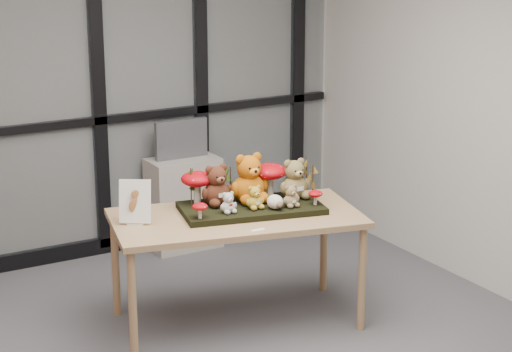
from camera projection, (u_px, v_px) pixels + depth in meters
room_shell at (188, 98)px, 4.47m from camera, size 5.00×5.00×5.00m
glass_partition at (37, 77)px, 6.60m from camera, size 4.90×0.06×2.78m
display_table at (236, 225)px, 5.80m from camera, size 1.68×1.10×0.72m
diorama_tray at (251, 208)px, 5.86m from camera, size 0.96×0.63×0.04m
bear_pooh_yellow at (249, 175)px, 5.89m from camera, size 0.31×0.29×0.35m
bear_brown_medium at (216, 182)px, 5.84m from camera, size 0.26×0.24×0.29m
bear_tan_back at (294, 176)px, 5.97m from camera, size 0.26×0.24×0.29m
bear_small_yellow at (255, 196)px, 5.77m from camera, size 0.15×0.14×0.16m
bear_white_bow at (228, 201)px, 5.69m from camera, size 0.13×0.13×0.15m
bear_beige_small at (291, 195)px, 5.81m from camera, size 0.14×0.13×0.16m
plush_cream_hedgehog at (275, 201)px, 5.77m from camera, size 0.09×0.08×0.10m
mushroom_back_left at (197, 186)px, 5.87m from camera, size 0.21×0.21×0.23m
mushroom_back_right at (270, 179)px, 6.00m from camera, size 0.22×0.22×0.25m
mushroom_front_left at (200, 210)px, 5.59m from camera, size 0.10×0.10×0.11m
mushroom_front_right at (315, 197)px, 5.85m from camera, size 0.09×0.09×0.10m
sprig_green_far_left at (191, 187)px, 5.83m from camera, size 0.05×0.05×0.24m
sprig_green_mid_left at (208, 184)px, 5.91m from camera, size 0.05×0.05×0.23m
sprig_dry_far_right at (307, 177)px, 6.02m from camera, size 0.05×0.05×0.25m
sprig_dry_mid_right at (313, 183)px, 5.92m from camera, size 0.05×0.05×0.23m
sprig_green_centre at (230, 183)px, 5.96m from camera, size 0.05×0.05×0.21m
sign_holder at (135, 204)px, 5.59m from camera, size 0.20×0.15×0.27m
label_card at (258, 230)px, 5.51m from camera, size 0.09×0.03×0.00m
cabinet at (184, 203)px, 7.22m from camera, size 0.54×0.32×0.72m
monitor at (181, 139)px, 7.10m from camera, size 0.42×0.04×0.30m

